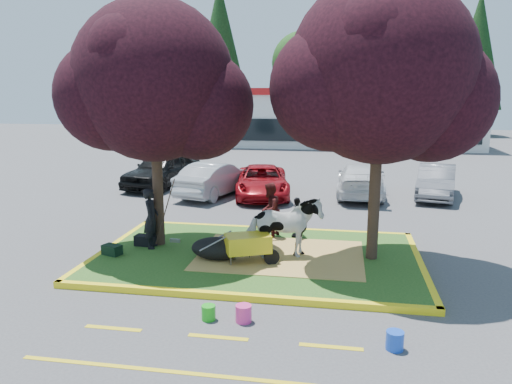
% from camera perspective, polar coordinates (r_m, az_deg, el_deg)
% --- Properties ---
extents(ground, '(90.00, 90.00, 0.00)m').
position_cam_1_polar(ground, '(13.08, 0.17, -7.73)').
color(ground, '#424244').
rests_on(ground, ground).
extents(median_island, '(8.00, 5.00, 0.15)m').
position_cam_1_polar(median_island, '(13.06, 0.17, -7.42)').
color(median_island, '#255219').
rests_on(median_island, ground).
extents(curb_near, '(8.30, 0.16, 0.15)m').
position_cam_1_polar(curb_near, '(10.69, -2.20, -11.89)').
color(curb_near, yellow).
rests_on(curb_near, ground).
extents(curb_far, '(8.30, 0.16, 0.15)m').
position_cam_1_polar(curb_far, '(15.49, 1.77, -4.32)').
color(curb_far, yellow).
rests_on(curb_far, ground).
extents(curb_left, '(0.16, 5.30, 0.15)m').
position_cam_1_polar(curb_left, '(14.28, -16.29, -6.21)').
color(curb_left, yellow).
rests_on(curb_left, ground).
extents(curb_right, '(0.16, 5.30, 0.15)m').
position_cam_1_polar(curb_right, '(13.05, 18.30, -8.05)').
color(curb_right, yellow).
rests_on(curb_right, ground).
extents(straw_bedding, '(4.20, 3.00, 0.01)m').
position_cam_1_polar(straw_bedding, '(12.95, 2.80, -7.22)').
color(straw_bedding, tan).
rests_on(straw_bedding, median_island).
extents(tree_purple_left, '(5.06, 4.20, 6.51)m').
position_cam_1_polar(tree_purple_left, '(13.44, -11.55, 11.51)').
color(tree_purple_left, black).
rests_on(tree_purple_left, median_island).
extents(tree_purple_right, '(5.30, 4.40, 6.82)m').
position_cam_1_polar(tree_purple_right, '(12.37, 14.11, 12.33)').
color(tree_purple_right, black).
rests_on(tree_purple_right, median_island).
extents(fire_lane_stripe_a, '(1.10, 0.12, 0.01)m').
position_cam_1_polar(fire_lane_stripe_a, '(9.94, -15.99, -14.74)').
color(fire_lane_stripe_a, yellow).
rests_on(fire_lane_stripe_a, ground).
extents(fire_lane_stripe_b, '(1.10, 0.12, 0.01)m').
position_cam_1_polar(fire_lane_stripe_b, '(9.31, -4.35, -16.22)').
color(fire_lane_stripe_b, yellow).
rests_on(fire_lane_stripe_b, ground).
extents(fire_lane_stripe_c, '(1.10, 0.12, 0.01)m').
position_cam_1_polar(fire_lane_stripe_c, '(9.07, 8.57, -17.10)').
color(fire_lane_stripe_c, yellow).
rests_on(fire_lane_stripe_c, ground).
extents(fire_lane_long, '(6.00, 0.10, 0.01)m').
position_cam_1_polar(fire_lane_long, '(8.30, -6.49, -20.00)').
color(fire_lane_long, yellow).
rests_on(fire_lane_long, ground).
extents(retail_building, '(20.40, 8.40, 4.40)m').
position_cam_1_polar(retail_building, '(40.20, 9.81, 8.58)').
color(retail_building, silver).
rests_on(retail_building, ground).
extents(treeline, '(46.58, 7.80, 14.63)m').
position_cam_1_polar(treeline, '(49.89, 9.16, 15.49)').
color(treeline, black).
rests_on(treeline, ground).
extents(cow, '(2.05, 1.42, 1.58)m').
position_cam_1_polar(cow, '(12.48, 3.13, -4.17)').
color(cow, white).
rests_on(cow, median_island).
extents(calf, '(1.48, 1.14, 0.57)m').
position_cam_1_polar(calf, '(12.60, -4.49, -6.46)').
color(calf, black).
rests_on(calf, median_island).
extents(handler, '(0.49, 0.65, 1.63)m').
position_cam_1_polar(handler, '(13.64, -11.90, -2.94)').
color(handler, black).
rests_on(handler, median_island).
extents(visitor_a, '(0.80, 0.91, 1.58)m').
position_cam_1_polar(visitor_a, '(14.33, 1.56, -2.07)').
color(visitor_a, '#421213').
rests_on(visitor_a, median_island).
extents(visitor_b, '(0.32, 0.70, 1.16)m').
position_cam_1_polar(visitor_b, '(14.41, 4.71, -2.87)').
color(visitor_b, black).
rests_on(visitor_b, median_island).
extents(wheelbarrow, '(1.91, 1.02, 0.73)m').
position_cam_1_polar(wheelbarrow, '(12.22, -0.87, -5.93)').
color(wheelbarrow, black).
rests_on(wheelbarrow, median_island).
extents(gear_bag_dark, '(0.59, 0.35, 0.29)m').
position_cam_1_polar(gear_bag_dark, '(14.01, -12.49, -5.41)').
color(gear_bag_dark, black).
rests_on(gear_bag_dark, median_island).
extents(gear_bag_green, '(0.55, 0.44, 0.26)m').
position_cam_1_polar(gear_bag_green, '(13.48, -16.14, -6.36)').
color(gear_bag_green, black).
rests_on(gear_bag_green, median_island).
extents(bucket_green, '(0.34, 0.34, 0.29)m').
position_cam_1_polar(bucket_green, '(9.89, -5.44, -13.56)').
color(bucket_green, green).
rests_on(bucket_green, ground).
extents(bucket_pink, '(0.36, 0.36, 0.33)m').
position_cam_1_polar(bucket_pink, '(9.76, -1.43, -13.71)').
color(bucket_pink, '#E53389').
rests_on(bucket_pink, ground).
extents(bucket_blue, '(0.35, 0.35, 0.33)m').
position_cam_1_polar(bucket_blue, '(9.15, 15.58, -16.03)').
color(bucket_blue, blue).
rests_on(bucket_blue, ground).
extents(car_black, '(2.78, 4.92, 1.58)m').
position_cam_1_polar(car_black, '(22.82, -10.66, 2.55)').
color(car_black, black).
rests_on(car_black, ground).
extents(car_silver, '(2.57, 4.46, 1.39)m').
position_cam_1_polar(car_silver, '(20.66, -4.73, 1.49)').
color(car_silver, '#A3A6AB').
rests_on(car_silver, ground).
extents(car_red, '(2.85, 4.82, 1.26)m').
position_cam_1_polar(car_red, '(20.41, 0.70, 1.22)').
color(car_red, maroon).
rests_on(car_red, ground).
extents(car_white, '(2.02, 4.73, 1.36)m').
position_cam_1_polar(car_white, '(20.99, 11.89, 1.40)').
color(car_white, silver).
rests_on(car_white, ground).
extents(car_grey, '(2.17, 4.20, 1.32)m').
position_cam_1_polar(car_grey, '(21.49, 19.90, 1.13)').
color(car_grey, slate).
rests_on(car_grey, ground).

